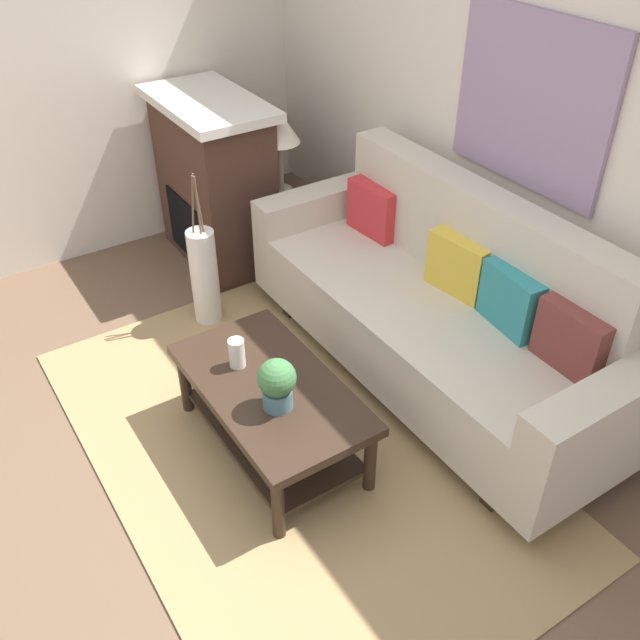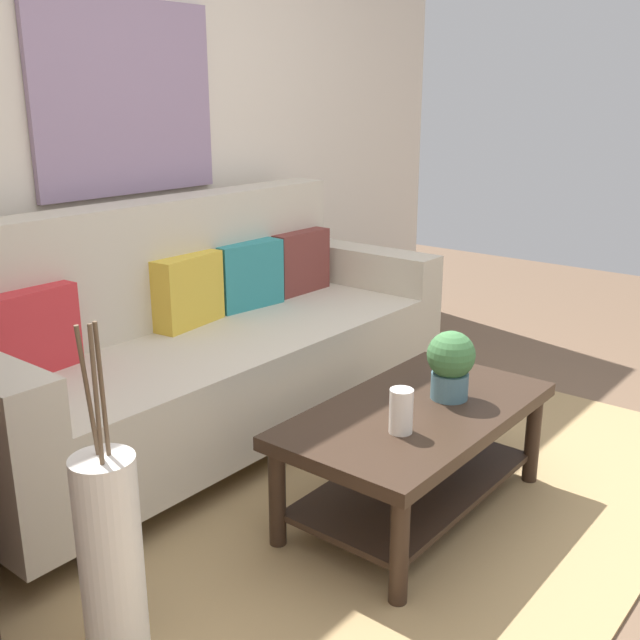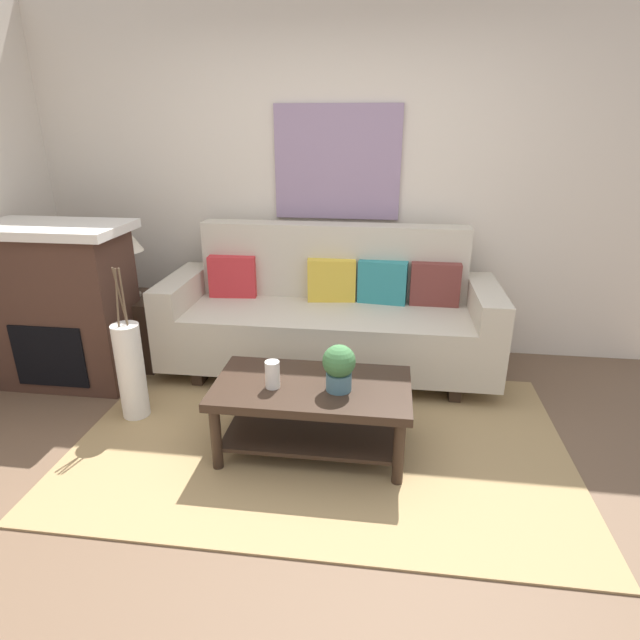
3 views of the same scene
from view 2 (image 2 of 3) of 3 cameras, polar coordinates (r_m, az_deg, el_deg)
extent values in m
plane|color=brown|center=(2.83, 14.86, -16.37)|extent=(8.92, 8.92, 0.00)
cube|color=beige|center=(3.65, -14.22, 13.65)|extent=(4.92, 0.10, 2.70)
cube|color=#A38456|center=(3.02, 6.01, -13.41)|extent=(2.87, 1.84, 0.01)
cube|color=beige|center=(3.37, -7.60, -4.21)|extent=(2.03, 0.84, 0.40)
cube|color=beige|center=(3.47, -11.58, 4.47)|extent=(2.03, 0.20, 0.56)
cube|color=beige|center=(4.14, 3.50, 1.40)|extent=(0.20, 0.84, 0.60)
cube|color=#332319|center=(3.00, -20.44, -13.57)|extent=(0.08, 0.74, 0.12)
cube|color=#332319|center=(4.10, 1.79, -4.03)|extent=(0.08, 0.74, 0.12)
cube|color=red|center=(2.97, -21.21, -0.84)|extent=(0.37, 0.15, 0.32)
cube|color=gold|center=(3.40, -10.05, 2.22)|extent=(0.37, 0.17, 0.32)
cube|color=teal|center=(3.65, -5.52, 3.44)|extent=(0.37, 0.16, 0.32)
cube|color=brown|center=(3.93, -1.60, 4.47)|extent=(0.36, 0.13, 0.32)
cube|color=#332319|center=(2.77, 7.41, -7.14)|extent=(1.10, 0.60, 0.05)
cube|color=#332319|center=(2.90, 7.19, -12.29)|extent=(0.98, 0.50, 0.02)
cylinder|color=#332319|center=(2.39, 6.07, -17.19)|extent=(0.06, 0.06, 0.38)
cylinder|color=#332319|center=(3.16, 15.92, -8.82)|extent=(0.06, 0.06, 0.38)
cylinder|color=#332319|center=(2.65, -3.28, -13.43)|extent=(0.06, 0.06, 0.38)
cylinder|color=#332319|center=(3.36, 8.05, -6.72)|extent=(0.06, 0.06, 0.38)
cylinder|color=white|center=(2.54, 6.21, -6.92)|extent=(0.08, 0.08, 0.15)
cylinder|color=slate|center=(2.85, 9.86, -4.96)|extent=(0.14, 0.14, 0.10)
sphere|color=#3F7541|center=(2.80, 9.98, -2.64)|extent=(0.18, 0.18, 0.18)
cylinder|color=white|center=(2.17, -15.63, -17.65)|extent=(0.17, 0.17, 0.64)
cylinder|color=brown|center=(1.95, -16.31, -5.16)|extent=(0.02, 0.01, 0.36)
cylinder|color=brown|center=(1.94, -17.33, -5.28)|extent=(0.05, 0.02, 0.36)
cylinder|color=brown|center=(1.92, -16.74, -5.54)|extent=(0.03, 0.04, 0.36)
cube|color=gray|center=(3.56, -14.54, 16.08)|extent=(0.96, 0.03, 0.84)
camera|label=1|loc=(4.57, 41.50, 27.66)|focal=39.34mm
camera|label=3|loc=(2.85, 67.04, 12.42)|focal=28.93mm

